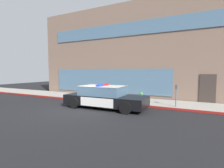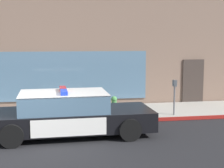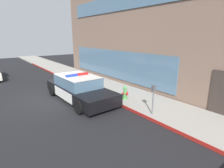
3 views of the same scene
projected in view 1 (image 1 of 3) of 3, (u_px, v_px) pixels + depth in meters
The scene contains 7 objects.
ground at pixel (74, 110), 9.90m from camera, with size 48.00×48.00×0.00m, color black.
sidewalk at pixel (106, 99), 13.40m from camera, with size 48.00×2.74×0.15m, color #A39E93.
curb_red_paint at pixel (97, 102), 12.16m from camera, with size 28.80×0.04×0.14m, color maroon.
storefront_building at pixel (147, 56), 18.39m from camera, with size 18.81×10.67×8.01m.
police_cruiser at pixel (105, 97), 10.43m from camera, with size 5.21×2.23×1.49m.
fire_hydrant at pixel (141, 98), 11.33m from camera, with size 0.34×0.39×0.73m.
parking_meter at pixel (176, 92), 9.96m from camera, with size 0.12×0.18×1.34m.
Camera 1 is at (6.39, -7.71, 2.29)m, focal length 26.60 mm.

